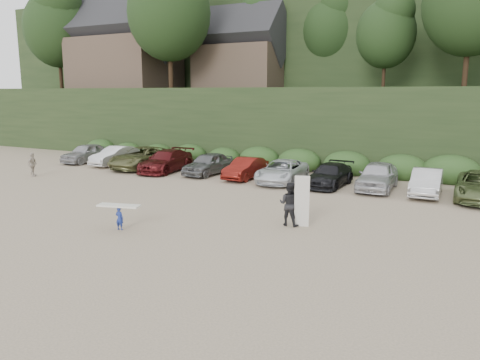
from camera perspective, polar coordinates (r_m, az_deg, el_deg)
The scene contains 6 objects.
ground at distance 20.54m, azimuth -0.28°, elevation -5.29°, with size 120.00×120.00×0.00m, color tan.
hillside_backdrop at distance 54.56m, azimuth 17.86°, elevation 16.04°, with size 90.00×41.50×28.00m.
parked_cars at distance 30.40m, azimuth 3.46°, elevation 1.39°, with size 33.89×6.01×1.65m.
distant_walker at distance 34.70m, azimuth -23.99°, elevation 1.74°, with size 0.96×0.40×1.63m, color #B0A595.
child_surfer at distance 20.03m, azimuth -14.51°, elevation -3.89°, with size 1.86×0.92×1.07m.
adult_surfer at distance 20.07m, azimuth 6.17°, elevation -2.90°, with size 1.37×0.72×2.23m.
Camera 1 is at (9.11, -17.53, 5.65)m, focal length 35.00 mm.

